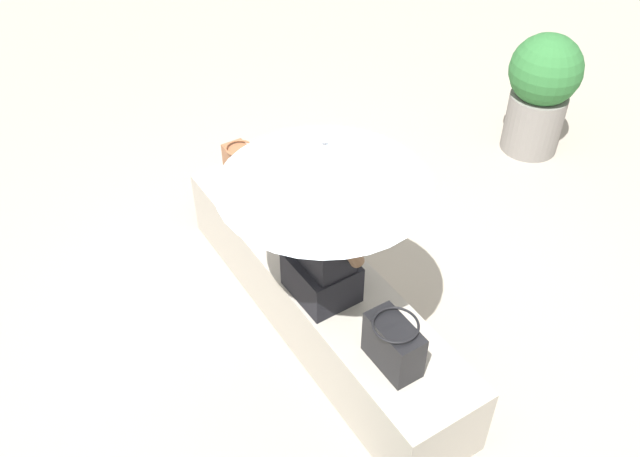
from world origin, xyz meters
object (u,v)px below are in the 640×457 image
object	(u,v)px
parasol	(324,165)
shoulder_bag_spare	(275,198)
person_seated	(322,235)
tote_bag_canvas	(241,173)
handbag_black	(393,344)
planter_near	(541,90)

from	to	relation	value
parasol	shoulder_bag_spare	world-z (taller)	parasol
person_seated	tote_bag_canvas	bearing A→B (deg)	-1.65
person_seated	handbag_black	xyz separation A→B (m)	(-0.55, -0.03, -0.26)
handbag_black	tote_bag_canvas	size ratio (longest dim) A/B	0.81
tote_bag_canvas	handbag_black	bearing A→B (deg)	-179.72
person_seated	shoulder_bag_spare	xyz separation A→B (m)	(0.62, -0.08, -0.23)
person_seated	parasol	xyz separation A→B (m)	(-0.07, 0.03, 0.46)
shoulder_bag_spare	planter_near	distance (m)	2.31
tote_bag_canvas	planter_near	distance (m)	2.36
handbag_black	planter_near	world-z (taller)	planter_near
planter_near	parasol	bearing A→B (deg)	109.72
shoulder_bag_spare	planter_near	xyz separation A→B (m)	(0.18, -2.30, -0.09)
person_seated	shoulder_bag_spare	size ratio (longest dim) A/B	2.78
parasol	person_seated	bearing A→B (deg)	-25.20
planter_near	shoulder_bag_spare	bearing A→B (deg)	94.40
parasol	handbag_black	bearing A→B (deg)	-172.19
parasol	shoulder_bag_spare	distance (m)	0.98
handbag_black	tote_bag_canvas	xyz separation A→B (m)	(1.46, 0.01, 0.04)
person_seated	handbag_black	world-z (taller)	person_seated
parasol	planter_near	xyz separation A→B (m)	(0.87, -2.42, -0.79)
tote_bag_canvas	shoulder_bag_spare	xyz separation A→B (m)	(-0.29, -0.06, -0.01)
planter_near	handbag_black	bearing A→B (deg)	119.84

